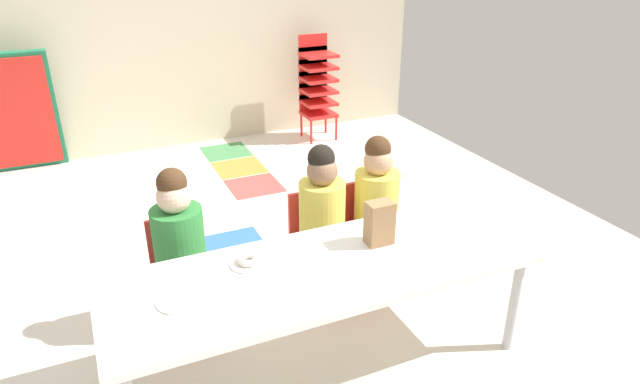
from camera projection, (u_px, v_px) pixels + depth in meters
ground_plane at (253, 281)px, 3.46m from camera, size 5.27×5.35×0.02m
back_wall at (154, 1)px, 5.09m from camera, size 5.27×0.10×2.76m
craft_table at (323, 275)px, 2.58m from camera, size 1.99×0.69×0.57m
seated_child_near_camera at (178, 236)px, 2.83m from camera, size 0.32×0.32×0.92m
seated_child_middle_seat at (321, 208)px, 3.13m from camera, size 0.32×0.32×0.92m
seated_child_far_right at (376, 197)px, 3.26m from camera, size 0.32×0.31×0.92m
kid_chair_red_stack at (317, 82)px, 5.64m from camera, size 0.32×0.30×1.04m
folded_activity_table at (0, 116)px, 4.75m from camera, size 0.90×0.29×1.09m
paper_bag_brown at (380, 223)px, 2.71m from camera, size 0.13×0.09×0.22m
paper_plate_near_edge at (249, 263)px, 2.58m from camera, size 0.18×0.18×0.01m
paper_plate_center_table at (178, 301)px, 2.31m from camera, size 0.18×0.18×0.01m
donut_powdered_on_plate at (249, 259)px, 2.57m from camera, size 0.11×0.11×0.03m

